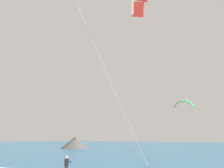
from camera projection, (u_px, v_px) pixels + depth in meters
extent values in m
cube|color=teal|center=(191.00, 148.00, 73.48)|extent=(200.00, 120.00, 0.20)
cube|color=#232328|center=(67.00, 162.00, 22.64)|extent=(0.35, 0.22, 0.60)
sphere|color=beige|center=(67.00, 157.00, 22.73)|extent=(0.22, 0.22, 0.22)
cylinder|color=#232328|center=(66.00, 161.00, 22.87)|extent=(0.11, 0.51, 0.22)
cylinder|color=#232328|center=(70.00, 162.00, 22.72)|extent=(0.11, 0.51, 0.22)
cylinder|color=black|center=(69.00, 161.00, 22.99)|extent=(0.55, 0.06, 0.04)
cube|color=#3F3F42|center=(67.00, 165.00, 22.71)|extent=(0.12, 0.09, 0.10)
cube|color=red|center=(138.00, 9.00, 28.47)|extent=(1.66, 1.23, 1.64)
cube|color=white|center=(133.00, 7.00, 28.53)|extent=(0.59, 0.93, 1.35)
cylinder|color=#B2B2B7|center=(106.00, 70.00, 22.84)|extent=(7.32, 0.09, 15.79)
cylinder|color=#B2B2B7|center=(107.00, 77.00, 25.72)|extent=(4.75, 5.23, 15.79)
cube|color=green|center=(175.00, 106.00, 59.38)|extent=(0.89, 0.88, 1.09)
cube|color=white|center=(176.00, 105.00, 59.70)|extent=(0.67, 0.20, 0.88)
cube|color=green|center=(178.00, 102.00, 58.86)|extent=(1.06, 0.90, 0.86)
cube|color=white|center=(179.00, 102.00, 59.18)|extent=(0.92, 0.22, 0.57)
cube|color=green|center=(183.00, 101.00, 58.28)|extent=(1.09, 0.90, 0.43)
cube|color=white|center=(183.00, 100.00, 58.60)|extent=(0.99, 0.23, 0.14)
cube|color=green|center=(188.00, 102.00, 57.77)|extent=(1.16, 0.89, 0.86)
cube|color=white|center=(188.00, 101.00, 58.09)|extent=(0.94, 0.22, 0.57)
cube|color=green|center=(192.00, 105.00, 57.44)|extent=(0.99, 0.86, 1.09)
cube|color=white|center=(192.00, 104.00, 57.75)|extent=(0.68, 0.20, 0.88)
cone|color=#47423D|center=(75.00, 143.00, 67.29)|extent=(3.98, 3.98, 3.21)
cone|color=#47423D|center=(73.00, 146.00, 68.34)|extent=(4.57, 4.57, 1.68)
cone|color=#56514C|center=(75.00, 143.00, 67.65)|extent=(7.69, 7.69, 3.03)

